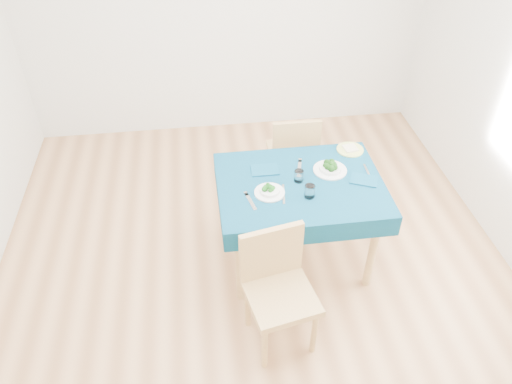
{
  "coord_description": "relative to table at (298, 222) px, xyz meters",
  "views": [
    {
      "loc": [
        -0.34,
        -2.54,
        2.95
      ],
      "look_at": [
        0.0,
        0.0,
        0.85
      ],
      "focal_mm": 35.0,
      "sensor_mm": 36.0,
      "label": 1
    }
  ],
  "objects": [
    {
      "name": "room_shell",
      "position": [
        -0.34,
        -0.17,
        0.97
      ],
      "size": [
        4.02,
        4.52,
        2.73
      ],
      "color": "#A57045",
      "rests_on": "ground"
    },
    {
      "name": "table",
      "position": [
        0.0,
        0.0,
        0.0
      ],
      "size": [
        1.17,
        0.89,
        0.76
      ],
      "primitive_type": "cube",
      "color": "#073954",
      "rests_on": "ground"
    },
    {
      "name": "chair_near",
      "position": [
        -0.26,
        -0.72,
        0.15
      ],
      "size": [
        0.5,
        0.54,
        1.05
      ],
      "primitive_type": "cube",
      "rotation": [
        0.0,
        0.0,
        0.2
      ],
      "color": "tan",
      "rests_on": "ground"
    },
    {
      "name": "chair_far",
      "position": [
        0.11,
        0.85,
        0.12
      ],
      "size": [
        0.4,
        0.44,
        1.0
      ],
      "primitive_type": "cube",
      "rotation": [
        0.0,
        0.0,
        3.13
      ],
      "color": "tan",
      "rests_on": "ground"
    },
    {
      "name": "bowl_near",
      "position": [
        -0.24,
        -0.08,
        0.41
      ],
      "size": [
        0.21,
        0.21,
        0.06
      ],
      "primitive_type": null,
      "color": "white",
      "rests_on": "table"
    },
    {
      "name": "bowl_far",
      "position": [
        0.24,
        0.11,
        0.42
      ],
      "size": [
        0.25,
        0.25,
        0.07
      ],
      "primitive_type": null,
      "color": "white",
      "rests_on": "table"
    },
    {
      "name": "fork_near",
      "position": [
        -0.38,
        -0.15,
        0.38
      ],
      "size": [
        0.07,
        0.19,
        0.0
      ],
      "primitive_type": "cube",
      "rotation": [
        0.0,
        0.0,
        0.23
      ],
      "color": "silver",
      "rests_on": "table"
    },
    {
      "name": "knife_near",
      "position": [
        -0.14,
        -0.11,
        0.38
      ],
      "size": [
        0.05,
        0.21,
        0.0
      ],
      "primitive_type": "cube",
      "rotation": [
        0.0,
        0.0,
        -0.15
      ],
      "color": "silver",
      "rests_on": "table"
    },
    {
      "name": "fork_far",
      "position": [
        0.03,
        0.18,
        0.38
      ],
      "size": [
        0.07,
        0.19,
        0.0
      ],
      "primitive_type": "cube",
      "rotation": [
        0.0,
        0.0,
        -0.25
      ],
      "color": "silver",
      "rests_on": "table"
    },
    {
      "name": "knife_far",
      "position": [
        0.51,
        0.05,
        0.38
      ],
      "size": [
        0.02,
        0.21,
        0.0
      ],
      "primitive_type": "cube",
      "rotation": [
        0.0,
        0.0,
        -0.03
      ],
      "color": "silver",
      "rests_on": "table"
    },
    {
      "name": "napkin_near",
      "position": [
        -0.23,
        0.18,
        0.38
      ],
      "size": [
        0.2,
        0.14,
        0.01
      ],
      "primitive_type": "cube",
      "rotation": [
        0.0,
        0.0,
        -0.01
      ],
      "color": "navy",
      "rests_on": "table"
    },
    {
      "name": "napkin_far",
      "position": [
        0.45,
        -0.03,
        0.38
      ],
      "size": [
        0.23,
        0.2,
        0.01
      ],
      "primitive_type": "cube",
      "rotation": [
        0.0,
        0.0,
        -0.42
      ],
      "color": "navy",
      "rests_on": "table"
    },
    {
      "name": "tumbler_center",
      "position": [
        -0.01,
        0.03,
        0.42
      ],
      "size": [
        0.07,
        0.07,
        0.09
      ],
      "primitive_type": "cylinder",
      "color": "white",
      "rests_on": "table"
    },
    {
      "name": "tumbler_side",
      "position": [
        0.03,
        -0.15,
        0.43
      ],
      "size": [
        0.07,
        0.07,
        0.09
      ],
      "primitive_type": "cylinder",
      "color": "white",
      "rests_on": "table"
    },
    {
      "name": "side_plate",
      "position": [
        0.46,
        0.35,
        0.38
      ],
      "size": [
        0.21,
        0.21,
        0.01
      ],
      "primitive_type": "cylinder",
      "color": "#CDD668",
      "rests_on": "table"
    },
    {
      "name": "bread_slice",
      "position": [
        0.46,
        0.35,
        0.4
      ],
      "size": [
        0.11,
        0.11,
        0.01
      ],
      "primitive_type": "cube",
      "rotation": [
        0.0,
        0.0,
        0.16
      ],
      "color": "beige",
      "rests_on": "side_plate"
    }
  ]
}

